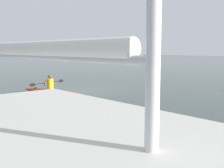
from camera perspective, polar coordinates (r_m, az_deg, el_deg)
The scene contains 3 objects.
ground_plane at distance 16.04m, azimuth -6.13°, elevation -1.35°, with size 160.00×160.00×0.00m, color #384742.
kayak at distance 15.00m, azimuth -12.22°, elevation -1.58°, with size 2.17×4.20×0.25m.
kayaker at distance 15.05m, azimuth -12.71°, elevation 0.22°, with size 2.32×0.96×0.79m.
Camera 1 is at (7.83, 13.79, 2.36)m, focal length 44.27 mm.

